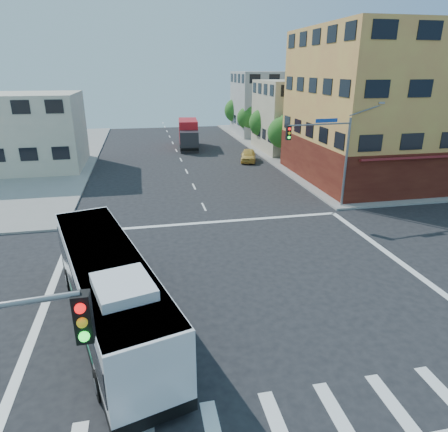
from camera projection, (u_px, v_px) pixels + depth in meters
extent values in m
plane|color=black|center=(244.00, 289.00, 20.03)|extent=(120.00, 120.00, 0.00)
cube|color=gray|center=(415.00, 143.00, 58.77)|extent=(50.00, 50.00, 0.15)
cube|color=gold|center=(399.00, 106.00, 38.38)|extent=(18.00, 15.00, 14.00)
cube|color=#5D2215|center=(391.00, 158.00, 40.11)|extent=(18.09, 15.08, 4.00)
cube|color=maroon|center=(445.00, 156.00, 33.03)|extent=(16.00, 1.60, 0.51)
cube|color=#BAAD8E|center=(305.00, 116.00, 52.91)|extent=(12.00, 10.00, 9.00)
cube|color=#A4A49F|center=(272.00, 104.00, 65.60)|extent=(12.00, 10.00, 10.00)
cube|color=#BEB59D|center=(23.00, 132.00, 42.98)|extent=(12.00, 10.00, 8.00)
cylinder|color=slate|center=(346.00, 164.00, 30.78)|extent=(0.18, 0.18, 7.00)
cylinder|color=slate|center=(320.00, 124.00, 29.00)|extent=(5.01, 0.62, 0.12)
cube|color=black|center=(288.00, 133.00, 28.47)|extent=(0.32, 0.30, 1.00)
sphere|color=#FF0C0C|center=(290.00, 129.00, 28.21)|extent=(0.20, 0.20, 0.20)
sphere|color=yellow|center=(289.00, 133.00, 28.31)|extent=(0.20, 0.20, 0.20)
sphere|color=#19FF33|center=(289.00, 137.00, 28.42)|extent=(0.20, 0.20, 0.20)
cube|color=#153D95|center=(327.00, 121.00, 29.05)|extent=(1.80, 0.22, 0.28)
cube|color=gray|center=(381.00, 103.00, 29.92)|extent=(0.50, 0.22, 0.14)
cube|color=black|center=(83.00, 317.00, 7.35)|extent=(0.32, 0.30, 1.00)
sphere|color=#FF0C0C|center=(80.00, 308.00, 7.09)|extent=(0.20, 0.20, 0.20)
sphere|color=yellow|center=(82.00, 323.00, 7.19)|extent=(0.20, 0.20, 0.20)
sphere|color=#19FF33|center=(84.00, 336.00, 7.30)|extent=(0.20, 0.20, 0.20)
cylinder|color=#392615|center=(282.00, 153.00, 47.65)|extent=(0.28, 0.28, 1.92)
sphere|color=#22601B|center=(283.00, 132.00, 46.81)|extent=(3.60, 3.60, 3.60)
sphere|color=#22601B|center=(287.00, 125.00, 46.30)|extent=(2.52, 2.52, 2.52)
cylinder|color=#392615|center=(262.00, 141.00, 54.98)|extent=(0.28, 0.28, 1.99)
sphere|color=#22601B|center=(263.00, 123.00, 54.11)|extent=(3.80, 3.80, 3.80)
sphere|color=#22601B|center=(267.00, 116.00, 53.58)|extent=(2.66, 2.66, 2.66)
cylinder|color=#392615|center=(248.00, 133.00, 62.35)|extent=(0.28, 0.28, 1.89)
sphere|color=#22601B|center=(248.00, 118.00, 61.55)|extent=(3.40, 3.40, 3.40)
sphere|color=#22601B|center=(251.00, 112.00, 61.05)|extent=(2.38, 2.38, 2.38)
cylinder|color=#392615|center=(236.00, 126.00, 69.67)|extent=(0.28, 0.28, 2.03)
sphere|color=#22601B|center=(236.00, 110.00, 68.77)|extent=(4.00, 4.00, 4.00)
sphere|color=#22601B|center=(239.00, 105.00, 68.22)|extent=(2.80, 2.80, 2.80)
cube|color=black|center=(112.00, 313.00, 17.08)|extent=(5.84, 12.68, 0.46)
cube|color=white|center=(109.00, 287.00, 16.64)|extent=(5.82, 12.65, 2.94)
cube|color=black|center=(108.00, 283.00, 16.58)|extent=(5.77, 12.31, 1.29)
cube|color=black|center=(85.00, 234.00, 21.75)|extent=(2.35, 0.70, 1.39)
cube|color=#E5590C|center=(82.00, 217.00, 21.41)|extent=(1.92, 0.57, 0.29)
cube|color=white|center=(105.00, 257.00, 16.15)|extent=(5.70, 12.40, 0.12)
cube|color=white|center=(123.00, 286.00, 13.48)|extent=(2.38, 2.68, 0.37)
cube|color=#13724A|center=(80.00, 317.00, 15.91)|extent=(1.52, 5.49, 0.29)
cube|color=#13724A|center=(145.00, 301.00, 17.04)|extent=(1.52, 5.49, 0.29)
cylinder|color=black|center=(69.00, 279.00, 19.88)|extent=(0.58, 1.12, 1.07)
cylinder|color=#99999E|center=(66.00, 280.00, 19.82)|extent=(0.18, 0.53, 0.54)
cylinder|color=black|center=(119.00, 269.00, 20.93)|extent=(0.58, 1.12, 1.07)
cylinder|color=#99999E|center=(122.00, 268.00, 21.00)|extent=(0.18, 0.53, 0.54)
cylinder|color=black|center=(100.00, 385.00, 13.25)|extent=(0.58, 1.12, 1.07)
cylinder|color=#99999E|center=(96.00, 386.00, 13.19)|extent=(0.18, 0.53, 0.54)
cylinder|color=black|center=(171.00, 362.00, 14.30)|extent=(0.58, 1.12, 1.07)
cylinder|color=#99999E|center=(174.00, 360.00, 14.36)|extent=(0.18, 0.53, 0.54)
cube|color=#27272C|center=(189.00, 142.00, 52.56)|extent=(2.58, 2.48, 2.70)
cube|color=black|center=(189.00, 140.00, 51.50)|extent=(2.18, 0.27, 1.04)
cube|color=red|center=(188.00, 131.00, 55.95)|extent=(2.99, 6.01, 3.12)
cube|color=black|center=(189.00, 144.00, 55.35)|extent=(3.00, 8.48, 0.31)
cylinder|color=black|center=(181.00, 148.00, 52.92)|extent=(0.38, 1.06, 1.04)
cylinder|color=black|center=(198.00, 148.00, 53.16)|extent=(0.38, 1.06, 1.04)
cylinder|color=black|center=(181.00, 144.00, 55.73)|extent=(0.38, 1.06, 1.04)
cylinder|color=black|center=(196.00, 144.00, 55.97)|extent=(0.38, 1.06, 1.04)
cylinder|color=black|center=(181.00, 141.00, 58.15)|extent=(0.38, 1.06, 1.04)
cylinder|color=black|center=(196.00, 141.00, 58.39)|extent=(0.38, 1.06, 1.04)
imported|color=gold|center=(248.00, 155.00, 47.43)|extent=(2.83, 4.53, 1.44)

